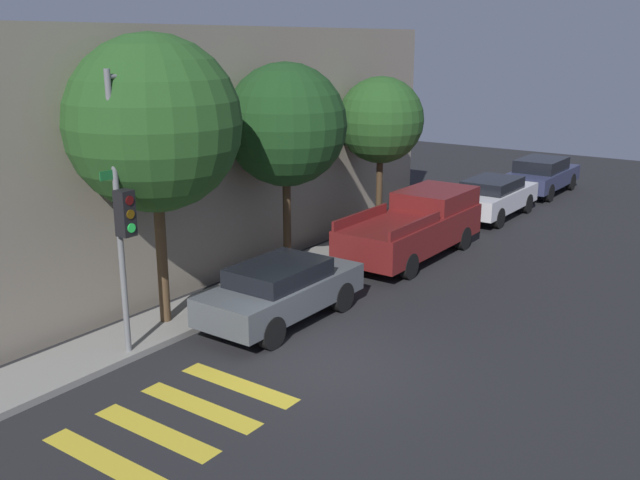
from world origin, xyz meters
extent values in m
plane|color=black|center=(0.00, 0.00, 0.00)|extent=(60.00, 60.00, 0.00)
cube|color=gray|center=(0.00, 4.01, 0.07)|extent=(26.00, 1.61, 0.14)
cube|color=gray|center=(0.00, 8.21, 3.30)|extent=(26.00, 6.00, 6.59)
cube|color=gold|center=(-4.69, 0.80, 0.00)|extent=(0.45, 2.60, 0.00)
cube|color=gold|center=(-3.67, 0.80, 0.00)|extent=(0.45, 2.60, 0.00)
cube|color=gold|center=(-2.64, 0.80, 0.00)|extent=(0.45, 2.60, 0.00)
cube|color=gold|center=(-1.62, 0.80, 0.00)|extent=(0.45, 2.60, 0.00)
cylinder|color=slate|center=(-2.00, 3.45, 2.87)|extent=(0.12, 0.12, 5.74)
cube|color=black|center=(-2.00, 3.24, 3.05)|extent=(0.30, 0.30, 0.90)
cylinder|color=#4C0C0C|center=(-2.00, 3.08, 3.32)|extent=(0.18, 0.02, 0.18)
cylinder|color=#593D0A|center=(-2.00, 3.08, 3.05)|extent=(0.18, 0.02, 0.18)
cylinder|color=#26E54C|center=(-2.00, 3.08, 2.78)|extent=(0.18, 0.02, 0.18)
cube|color=#19662D|center=(-2.00, 3.45, 3.79)|extent=(0.70, 0.02, 0.18)
cylinder|color=slate|center=(-0.99, 3.45, 5.59)|extent=(2.03, 0.08, 0.08)
sphere|color=#F9E5B2|center=(0.03, 3.45, 5.49)|extent=(0.36, 0.36, 0.36)
cube|color=#4C5156|center=(1.33, 2.10, 0.68)|extent=(4.25, 1.71, 0.64)
cube|color=black|center=(1.22, 2.10, 1.21)|extent=(2.21, 1.51, 0.41)
cylinder|color=black|center=(2.65, 2.87, 0.36)|extent=(0.72, 0.22, 0.72)
cylinder|color=black|center=(2.65, 1.33, 0.36)|extent=(0.72, 0.22, 0.72)
cylinder|color=black|center=(0.01, 2.87, 0.36)|extent=(0.72, 0.22, 0.72)
cylinder|color=black|center=(0.01, 1.33, 0.36)|extent=(0.72, 0.22, 0.72)
cube|color=maroon|center=(7.40, 2.10, 0.81)|extent=(5.55, 1.99, 0.90)
cube|color=maroon|center=(8.92, 2.10, 1.54)|extent=(2.50, 1.83, 0.55)
cube|color=maroon|center=(6.01, 2.98, 1.40)|extent=(2.77, 0.08, 0.28)
cube|color=maroon|center=(6.01, 1.22, 1.40)|extent=(2.77, 0.08, 0.28)
cylinder|color=black|center=(9.12, 3.01, 0.36)|extent=(0.72, 0.22, 0.72)
cylinder|color=black|center=(9.12, 1.19, 0.36)|extent=(0.72, 0.22, 0.72)
cylinder|color=black|center=(5.68, 3.01, 0.36)|extent=(0.72, 0.22, 0.72)
cylinder|color=black|center=(5.68, 1.19, 0.36)|extent=(0.72, 0.22, 0.72)
cube|color=silver|center=(13.57, 2.10, 0.69)|extent=(4.45, 1.76, 0.67)
cube|color=black|center=(13.46, 2.10, 1.23)|extent=(2.31, 1.55, 0.41)
cylinder|color=black|center=(14.95, 2.89, 0.36)|extent=(0.72, 0.22, 0.72)
cylinder|color=black|center=(14.95, 1.31, 0.36)|extent=(0.72, 0.22, 0.72)
cylinder|color=black|center=(12.19, 2.89, 0.36)|extent=(0.72, 0.22, 0.72)
cylinder|color=black|center=(12.19, 1.31, 0.36)|extent=(0.72, 0.22, 0.72)
cube|color=#2D3351|center=(18.74, 2.10, 0.67)|extent=(4.58, 1.84, 0.63)
cube|color=black|center=(18.63, 2.10, 1.24)|extent=(2.38, 1.62, 0.50)
cylinder|color=black|center=(20.16, 2.93, 0.36)|extent=(0.72, 0.22, 0.72)
cylinder|color=black|center=(20.16, 1.27, 0.36)|extent=(0.72, 0.22, 0.72)
cylinder|color=black|center=(17.32, 2.93, 0.36)|extent=(0.72, 0.22, 0.72)
cylinder|color=black|center=(17.32, 1.27, 0.36)|extent=(0.72, 0.22, 0.72)
cylinder|color=#4C3823|center=(-0.44, 4.06, 1.58)|extent=(0.24, 0.24, 3.16)
sphere|color=#234C1E|center=(-0.44, 4.06, 4.56)|extent=(3.73, 3.73, 3.73)
cylinder|color=#42301E|center=(4.01, 4.06, 1.46)|extent=(0.22, 0.22, 2.92)
sphere|color=#193D19|center=(4.01, 4.06, 4.12)|extent=(3.21, 3.21, 3.21)
cylinder|color=#42301E|center=(8.81, 4.06, 1.40)|extent=(0.21, 0.21, 2.80)
sphere|color=#234C1E|center=(8.81, 4.06, 3.82)|extent=(2.71, 2.71, 2.71)
camera|label=1|loc=(-10.59, -7.52, 6.26)|focal=40.00mm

